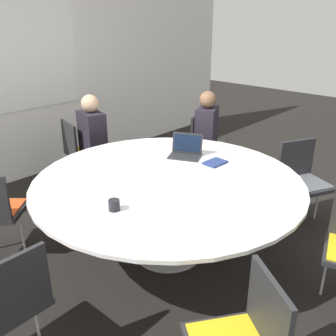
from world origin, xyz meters
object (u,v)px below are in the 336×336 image
(person_0, at_px, (208,132))
(laptop, at_px, (186,150))
(chair_3, at_px, (7,299))
(coffee_cup, at_px, (114,205))
(chair_1, at_px, (81,148))
(chair_6, at_px, (303,176))
(spiral_notebook, at_px, (215,163))
(chair_0, at_px, (205,141))
(person_1, at_px, (94,137))

(person_0, xyz_separation_m, laptop, (-0.89, -0.41, 0.10))
(person_0, distance_m, laptop, 0.99)
(chair_3, bearing_deg, coffee_cup, 0.01)
(chair_1, relative_size, chair_3, 1.00)
(chair_3, bearing_deg, chair_1, 44.16)
(chair_1, xyz_separation_m, chair_6, (1.05, -2.37, 0.00))
(spiral_notebook, distance_m, coffee_cup, 1.21)
(laptop, xyz_separation_m, spiral_notebook, (0.03, -0.33, -0.05))
(chair_1, xyz_separation_m, laptop, (0.19, -1.52, 0.30))
(laptop, height_order, coffee_cup, laptop)
(chair_0, height_order, coffee_cup, chair_0)
(chair_3, xyz_separation_m, person_0, (2.92, 0.76, 0.20))
(chair_3, height_order, spiral_notebook, chair_3)
(chair_1, relative_size, person_0, 0.71)
(chair_1, bearing_deg, spiral_notebook, 19.60)
(chair_6, height_order, laptop, laptop)
(coffee_cup, bearing_deg, chair_1, 61.99)
(chair_1, height_order, laptop, laptop)
(chair_6, distance_m, laptop, 1.24)
(chair_1, height_order, person_0, person_0)
(laptop, bearing_deg, coffee_cup, -99.47)
(person_1, bearing_deg, chair_6, 38.44)
(person_1, bearing_deg, chair_0, 73.70)
(person_1, bearing_deg, person_0, 63.47)
(chair_0, relative_size, person_1, 0.71)
(chair_0, bearing_deg, laptop, 3.18)
(chair_0, distance_m, coffee_cup, 2.45)
(chair_3, distance_m, coffee_cup, 0.89)
(person_0, relative_size, coffee_cup, 14.48)
(person_1, bearing_deg, chair_1, -161.05)
(laptop, bearing_deg, person_1, 162.19)
(person_0, relative_size, laptop, 3.26)
(chair_3, distance_m, person_1, 2.48)
(person_0, distance_m, spiral_notebook, 1.14)
(chair_1, distance_m, chair_3, 2.63)
(person_0, bearing_deg, chair_1, -71.10)
(person_1, relative_size, coffee_cup, 14.48)
(chair_3, xyz_separation_m, person_1, (1.86, 1.63, 0.20))
(person_0, relative_size, spiral_notebook, 5.49)
(person_0, bearing_deg, person_1, -64.55)
(chair_0, height_order, spiral_notebook, chair_0)
(chair_3, relative_size, spiral_notebook, 3.88)
(person_1, relative_size, spiral_notebook, 5.49)
(chair_6, relative_size, coffee_cup, 10.24)
(chair_1, height_order, person_1, person_1)
(person_0, bearing_deg, chair_0, -161.05)
(chair_6, xyz_separation_m, person_0, (0.04, 1.25, 0.20))
(chair_0, xyz_separation_m, chair_1, (-1.27, 0.94, 0.00))
(laptop, distance_m, coffee_cup, 1.23)
(chair_0, relative_size, person_0, 0.71)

